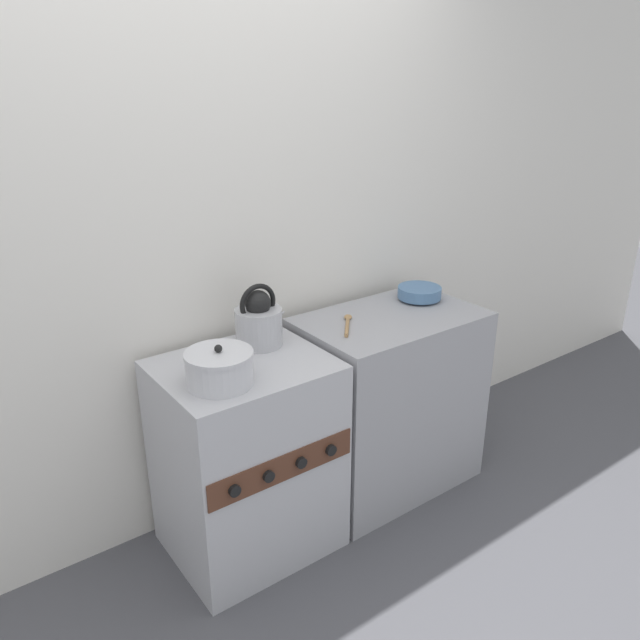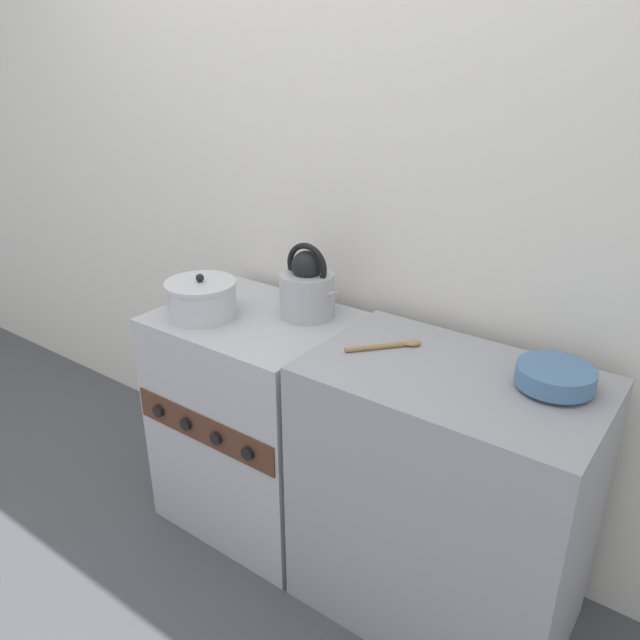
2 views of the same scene
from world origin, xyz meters
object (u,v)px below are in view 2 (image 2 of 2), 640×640
kettle (307,288)px  enamel_bowl (555,376)px  stove (258,419)px  cooking_pot (202,299)px

kettle → enamel_bowl: 0.85m
stove → enamel_bowl: enamel_bowl is taller
stove → cooking_pot: 0.51m
cooking_pot → stove: bearing=33.3°
kettle → enamel_bowl: bearing=-3.2°
stove → kettle: (0.15, 0.12, 0.52)m
cooking_pot → enamel_bowl: bearing=8.3°
kettle → enamel_bowl: (0.85, -0.05, -0.04)m
stove → cooking_pot: size_ratio=3.43×
cooking_pot → enamel_bowl: 1.16m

